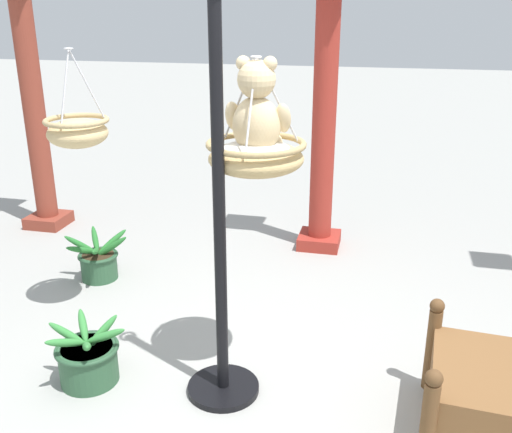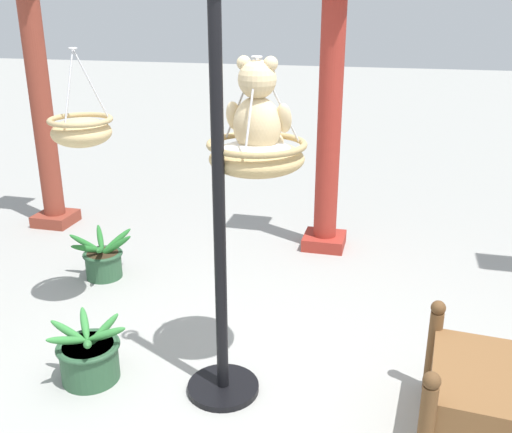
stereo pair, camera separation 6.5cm
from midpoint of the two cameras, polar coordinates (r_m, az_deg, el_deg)
The scene contains 9 objects.
ground_plane at distance 3.68m, azimuth -0.54°, elevation -17.32°, with size 40.00×40.00×0.00m, color #9E9E99.
display_pole_central at distance 3.35m, azimuth -4.04°, elevation -6.98°, with size 0.44×0.44×2.33m.
hanging_basket_with_teddy at distance 3.28m, azimuth -0.56°, elevation 6.04°, with size 0.57×0.57×0.66m.
teddy_bear at distance 3.26m, azimuth -0.47°, elevation 10.17°, with size 0.38×0.34×0.54m.
hanging_basket_left_high at distance 4.18m, azimuth -17.67°, elevation 8.06°, with size 0.44×0.44×0.66m.
greenhouse_pillar_left at distance 5.38m, azimuth 6.38°, elevation 9.08°, with size 0.42×0.42×2.52m.
greenhouse_pillar_far_back at distance 6.31m, azimuth -21.40°, elevation 10.12°, with size 0.41×0.41×2.66m.
potted_plant_fern_front at distance 5.17m, azimuth -15.65°, elevation -4.30°, with size 0.56×0.55×0.41m.
potted_plant_trailing_ivy at distance 3.87m, azimuth -16.75°, elevation -13.29°, with size 0.51×0.45×0.42m.
Camera 1 is at (0.65, -2.84, 2.24)m, focal length 40.48 mm.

